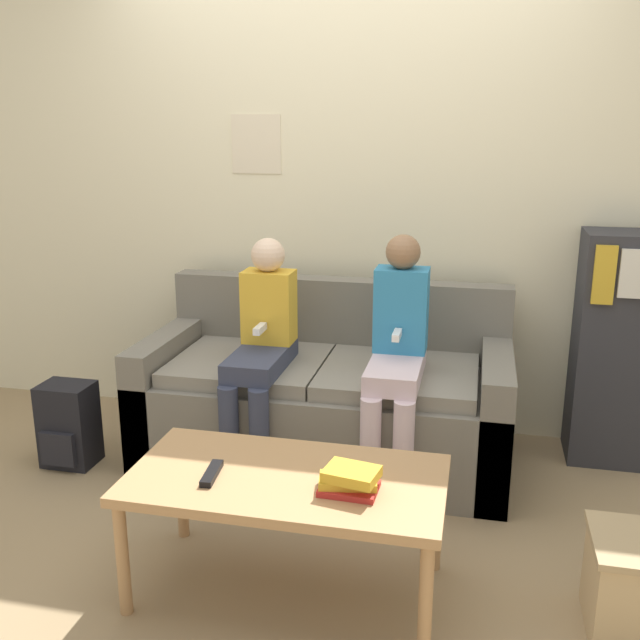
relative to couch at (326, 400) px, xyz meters
The scene contains 10 objects.
ground_plane 0.61m from the couch, 90.00° to the right, with size 10.00×10.00×0.00m, color #937A56.
wall_back 1.13m from the couch, 90.01° to the left, with size 8.00×0.06×2.60m.
couch is the anchor object (origin of this frame).
coffee_table 1.09m from the couch, 84.92° to the right, with size 1.09×0.57×0.45m.
person_left 0.47m from the couch, 142.95° to the right, with size 0.24×0.57×1.11m.
person_right 0.54m from the couch, 28.12° to the right, with size 0.24×0.57×1.15m.
tv_remote 1.17m from the couch, 97.49° to the right, with size 0.06×0.17×0.02m.
book_stack 1.21m from the couch, 73.91° to the right, with size 0.21×0.16×0.08m.
bookshelf 1.43m from the couch, 12.38° to the left, with size 0.38×0.34×1.14m.
backpack 1.27m from the couch, 163.23° to the right, with size 0.25×0.22×0.41m.
Camera 1 is at (0.70, -2.70, 1.62)m, focal length 40.00 mm.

